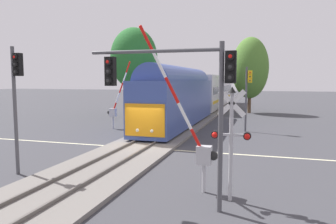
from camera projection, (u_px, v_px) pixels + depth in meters
ground_plane at (141, 148)px, 20.06m from camera, size 220.00×220.00×0.00m
road_centre_stripe at (141, 148)px, 20.06m from camera, size 44.00×0.20×0.01m
railway_track at (141, 146)px, 20.05m from camera, size 4.40×80.00×0.32m
commuter_train at (201, 92)px, 39.26m from camera, size 3.04×42.55×5.16m
crossing_gate_near at (197, 139)px, 12.04m from camera, size 3.14×0.40×6.41m
crossing_signal_mast at (231, 132)px, 11.04m from camera, size 1.36×0.44×4.07m
crossing_gate_far at (114, 107)px, 27.72m from camera, size 2.26×0.40×5.85m
traffic_signal_median at (16, 90)px, 14.07m from camera, size 0.53×0.38×5.76m
traffic_signal_near_right at (181, 84)px, 10.30m from camera, size 4.96×0.38×5.48m
traffic_signal_far_side at (248, 88)px, 26.06m from camera, size 0.53×0.38×5.36m
oak_behind_train at (134, 59)px, 37.99m from camera, size 5.63×5.63×10.50m
elm_centre_background at (250, 68)px, 40.81m from camera, size 4.64×4.64×9.76m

